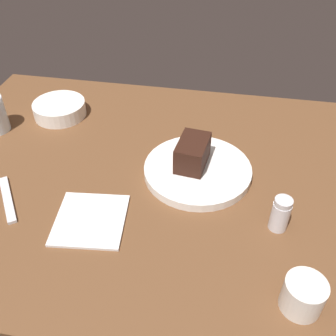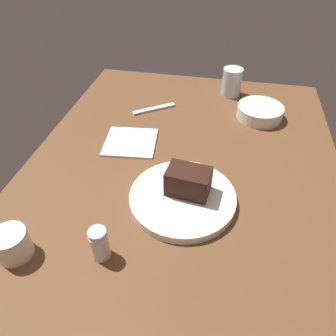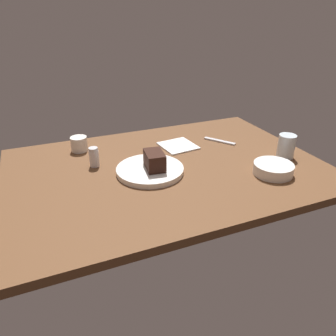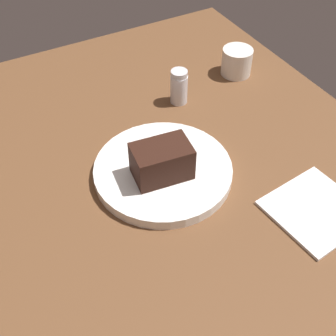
{
  "view_description": "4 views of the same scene",
  "coord_description": "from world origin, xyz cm",
  "px_view_note": "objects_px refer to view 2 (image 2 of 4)",
  "views": [
    {
      "loc": [
        13.24,
        -66.35,
        62.53
      ],
      "look_at": [
        1.22,
        -0.71,
        6.14
      ],
      "focal_mm": 41.08,
      "sensor_mm": 36.0,
      "label": 1
    },
    {
      "loc": [
        58.8,
        8.95,
        58.13
      ],
      "look_at": [
        0.2,
        -2.84,
        6.09
      ],
      "focal_mm": 33.65,
      "sensor_mm": 36.0,
      "label": 2
    },
    {
      "loc": [
        42.93,
        104.02,
        59.53
      ],
      "look_at": [
        1.79,
        5.33,
        5.21
      ],
      "focal_mm": 34.71,
      "sensor_mm": 36.0,
      "label": 3
    },
    {
      "loc": [
        -41.69,
        28.16,
        61.6
      ],
      "look_at": [
        6.76,
        1.68,
        5.41
      ],
      "focal_mm": 47.24,
      "sensor_mm": 36.0,
      "label": 4
    }
  ],
  "objects_px": {
    "chocolate_cake_slice": "(188,181)",
    "dessert_spoon": "(154,109)",
    "coffee_cup": "(12,244)",
    "dessert_plate": "(183,198)",
    "salt_shaker": "(100,244)",
    "side_bowl": "(260,112)",
    "folded_napkin": "(131,142)",
    "water_glass": "(232,82)"
  },
  "relations": [
    {
      "from": "chocolate_cake_slice",
      "to": "dessert_spoon",
      "type": "xyz_separation_m",
      "value": [
        -0.38,
        -0.17,
        -0.05
      ]
    },
    {
      "from": "coffee_cup",
      "to": "dessert_spoon",
      "type": "distance_m",
      "value": 0.62
    },
    {
      "from": "dessert_plate",
      "to": "salt_shaker",
      "type": "xyz_separation_m",
      "value": [
        0.18,
        -0.13,
        0.03
      ]
    },
    {
      "from": "dessert_plate",
      "to": "side_bowl",
      "type": "distance_m",
      "value": 0.46
    },
    {
      "from": "chocolate_cake_slice",
      "to": "coffee_cup",
      "type": "height_order",
      "value": "chocolate_cake_slice"
    },
    {
      "from": "dessert_plate",
      "to": "folded_napkin",
      "type": "bearing_deg",
      "value": -136.77
    },
    {
      "from": "water_glass",
      "to": "dessert_spoon",
      "type": "height_order",
      "value": "water_glass"
    },
    {
      "from": "chocolate_cake_slice",
      "to": "dessert_spoon",
      "type": "height_order",
      "value": "chocolate_cake_slice"
    },
    {
      "from": "water_glass",
      "to": "side_bowl",
      "type": "xyz_separation_m",
      "value": [
        0.14,
        0.1,
        -0.03
      ]
    },
    {
      "from": "salt_shaker",
      "to": "coffee_cup",
      "type": "xyz_separation_m",
      "value": [
        0.03,
        -0.17,
        -0.01
      ]
    },
    {
      "from": "folded_napkin",
      "to": "coffee_cup",
      "type": "bearing_deg",
      "value": -16.24
    },
    {
      "from": "coffee_cup",
      "to": "dessert_spoon",
      "type": "relative_size",
      "value": 0.46
    },
    {
      "from": "water_glass",
      "to": "side_bowl",
      "type": "distance_m",
      "value": 0.17
    },
    {
      "from": "salt_shaker",
      "to": "dessert_spoon",
      "type": "xyz_separation_m",
      "value": [
        -0.58,
        -0.03,
        -0.03
      ]
    },
    {
      "from": "salt_shaker",
      "to": "dessert_spoon",
      "type": "height_order",
      "value": "salt_shaker"
    },
    {
      "from": "salt_shaker",
      "to": "side_bowl",
      "type": "height_order",
      "value": "salt_shaker"
    },
    {
      "from": "water_glass",
      "to": "coffee_cup",
      "type": "xyz_separation_m",
      "value": [
        0.77,
        -0.39,
        -0.02
      ]
    },
    {
      "from": "water_glass",
      "to": "side_bowl",
      "type": "relative_size",
      "value": 0.66
    },
    {
      "from": "side_bowl",
      "to": "coffee_cup",
      "type": "relative_size",
      "value": 2.1
    },
    {
      "from": "dessert_plate",
      "to": "chocolate_cake_slice",
      "type": "height_order",
      "value": "chocolate_cake_slice"
    },
    {
      "from": "dessert_spoon",
      "to": "side_bowl",
      "type": "bearing_deg",
      "value": 147.98
    },
    {
      "from": "chocolate_cake_slice",
      "to": "side_bowl",
      "type": "relative_size",
      "value": 0.69
    },
    {
      "from": "dessert_spoon",
      "to": "salt_shaker",
      "type": "bearing_deg",
      "value": 57.39
    },
    {
      "from": "side_bowl",
      "to": "dessert_spoon",
      "type": "height_order",
      "value": "side_bowl"
    },
    {
      "from": "dessert_plate",
      "to": "chocolate_cake_slice",
      "type": "xyz_separation_m",
      "value": [
        -0.01,
        0.01,
        0.04
      ]
    },
    {
      "from": "side_bowl",
      "to": "coffee_cup",
      "type": "bearing_deg",
      "value": -38.02
    },
    {
      "from": "chocolate_cake_slice",
      "to": "salt_shaker",
      "type": "distance_m",
      "value": 0.24
    },
    {
      "from": "side_bowl",
      "to": "chocolate_cake_slice",
      "type": "bearing_deg",
      "value": -23.42
    },
    {
      "from": "salt_shaker",
      "to": "folded_napkin",
      "type": "relative_size",
      "value": 0.52
    },
    {
      "from": "salt_shaker",
      "to": "dessert_plate",
      "type": "bearing_deg",
      "value": 143.07
    },
    {
      "from": "dessert_spoon",
      "to": "folded_napkin",
      "type": "height_order",
      "value": "dessert_spoon"
    },
    {
      "from": "dessert_plate",
      "to": "folded_napkin",
      "type": "height_order",
      "value": "dessert_plate"
    },
    {
      "from": "water_glass",
      "to": "dessert_spoon",
      "type": "bearing_deg",
      "value": -56.92
    },
    {
      "from": "side_bowl",
      "to": "coffee_cup",
      "type": "height_order",
      "value": "coffee_cup"
    },
    {
      "from": "side_bowl",
      "to": "folded_napkin",
      "type": "relative_size",
      "value": 0.99
    },
    {
      "from": "side_bowl",
      "to": "folded_napkin",
      "type": "xyz_separation_m",
      "value": [
        0.22,
        -0.37,
        -0.02
      ]
    },
    {
      "from": "folded_napkin",
      "to": "side_bowl",
      "type": "bearing_deg",
      "value": 120.44
    },
    {
      "from": "dessert_spoon",
      "to": "folded_napkin",
      "type": "bearing_deg",
      "value": 47.66
    },
    {
      "from": "chocolate_cake_slice",
      "to": "coffee_cup",
      "type": "distance_m",
      "value": 0.39
    },
    {
      "from": "chocolate_cake_slice",
      "to": "folded_napkin",
      "type": "xyz_separation_m",
      "value": [
        -0.18,
        -0.2,
        -0.05
      ]
    },
    {
      "from": "water_glass",
      "to": "dessert_spoon",
      "type": "xyz_separation_m",
      "value": [
        0.16,
        -0.25,
        -0.04
      ]
    },
    {
      "from": "dessert_plate",
      "to": "side_bowl",
      "type": "relative_size",
      "value": 1.72
    }
  ]
}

